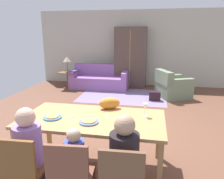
% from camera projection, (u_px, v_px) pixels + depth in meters
% --- Properties ---
extents(ground_plane, '(7.20, 6.53, 0.02)m').
position_uv_depth(ground_plane, '(120.00, 115.00, 5.10)').
color(ground_plane, brown).
extents(back_wall, '(7.20, 0.10, 2.70)m').
position_uv_depth(back_wall, '(134.00, 48.00, 7.91)').
color(back_wall, '#BBB6A4').
rests_on(back_wall, ground_plane).
extents(dining_table, '(1.92, 0.99, 0.76)m').
position_uv_depth(dining_table, '(93.00, 122.00, 2.93)').
color(dining_table, '#B3834D').
rests_on(dining_table, ground_plane).
extents(plate_near_man, '(0.25, 0.25, 0.02)m').
position_uv_depth(plate_near_man, '(52.00, 117.00, 2.89)').
color(plate_near_man, teal).
rests_on(plate_near_man, dining_table).
extents(pizza_near_man, '(0.17, 0.17, 0.01)m').
position_uv_depth(pizza_near_man, '(52.00, 116.00, 2.89)').
color(pizza_near_man, gold).
rests_on(pizza_near_man, plate_near_man).
extents(plate_near_child, '(0.25, 0.25, 0.02)m').
position_uv_depth(plate_near_child, '(89.00, 122.00, 2.74)').
color(plate_near_child, '#586E9F').
rests_on(plate_near_child, dining_table).
extents(pizza_near_child, '(0.17, 0.17, 0.01)m').
position_uv_depth(pizza_near_child, '(89.00, 121.00, 2.74)').
color(pizza_near_child, gold).
rests_on(pizza_near_child, plate_near_child).
extents(wine_glass, '(0.07, 0.07, 0.19)m').
position_uv_depth(wine_glass, '(145.00, 107.00, 2.92)').
color(wine_glass, silver).
rests_on(wine_glass, dining_table).
extents(fork, '(0.04, 0.15, 0.01)m').
position_uv_depth(fork, '(71.00, 117.00, 2.92)').
color(fork, silver).
rests_on(fork, dining_table).
extents(knife, '(0.04, 0.17, 0.01)m').
position_uv_depth(knife, '(107.00, 116.00, 2.98)').
color(knife, silver).
rests_on(knife, dining_table).
extents(dining_chair_man, '(0.44, 0.44, 0.87)m').
position_uv_depth(dining_chair_man, '(23.00, 168.00, 2.26)').
color(dining_chair_man, brown).
rests_on(dining_chair_man, ground_plane).
extents(person_man, '(0.30, 0.41, 1.11)m').
position_uv_depth(person_man, '(31.00, 157.00, 2.42)').
color(person_man, '#3B3954').
rests_on(person_man, ground_plane).
extents(dining_chair_child, '(0.46, 0.46, 0.87)m').
position_uv_depth(dining_chair_child, '(71.00, 174.00, 2.17)').
color(dining_chair_child, brown).
rests_on(dining_chair_child, ground_plane).
extents(person_child, '(0.22, 0.30, 0.92)m').
position_uv_depth(person_child, '(76.00, 169.00, 2.34)').
color(person_child, '#302E51').
rests_on(person_child, ground_plane).
extents(person_woman, '(0.30, 0.41, 1.11)m').
position_uv_depth(person_woman, '(124.00, 168.00, 2.23)').
color(person_woman, navy).
rests_on(person_woman, ground_plane).
extents(cat, '(0.36, 0.27, 0.17)m').
position_uv_depth(cat, '(109.00, 103.00, 3.24)').
color(cat, orange).
rests_on(cat, dining_table).
extents(area_rug, '(2.60, 1.80, 0.01)m').
position_uv_depth(area_rug, '(123.00, 96.00, 6.66)').
color(area_rug, slate).
rests_on(area_rug, ground_plane).
extents(couch, '(1.99, 0.86, 0.82)m').
position_uv_depth(couch, '(100.00, 80.00, 7.57)').
color(couch, '#8B5BA0').
rests_on(couch, ground_plane).
extents(armchair, '(1.13, 1.13, 0.82)m').
position_uv_depth(armchair, '(172.00, 87.00, 6.48)').
color(armchair, slate).
rests_on(armchair, ground_plane).
extents(armoire, '(1.10, 0.59, 2.10)m').
position_uv_depth(armoire, '(131.00, 58.00, 7.63)').
color(armoire, '#4F3D34').
rests_on(armoire, ground_plane).
extents(side_table, '(0.56, 0.56, 0.58)m').
position_uv_depth(side_table, '(68.00, 78.00, 7.50)').
color(side_table, brown).
rests_on(side_table, ground_plane).
extents(table_lamp, '(0.26, 0.26, 0.54)m').
position_uv_depth(table_lamp, '(67.00, 60.00, 7.35)').
color(table_lamp, '#464E39').
rests_on(table_lamp, side_table).
extents(book_lower, '(0.22, 0.16, 0.03)m').
position_uv_depth(book_lower, '(72.00, 72.00, 7.41)').
color(book_lower, maroon).
rests_on(book_lower, side_table).
extents(book_upper, '(0.22, 0.16, 0.03)m').
position_uv_depth(book_upper, '(72.00, 71.00, 7.37)').
color(book_upper, navy).
rests_on(book_upper, book_lower).
extents(handbag, '(0.32, 0.16, 0.26)m').
position_uv_depth(handbag, '(155.00, 96.00, 6.16)').
color(handbag, black).
rests_on(handbag, ground_plane).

